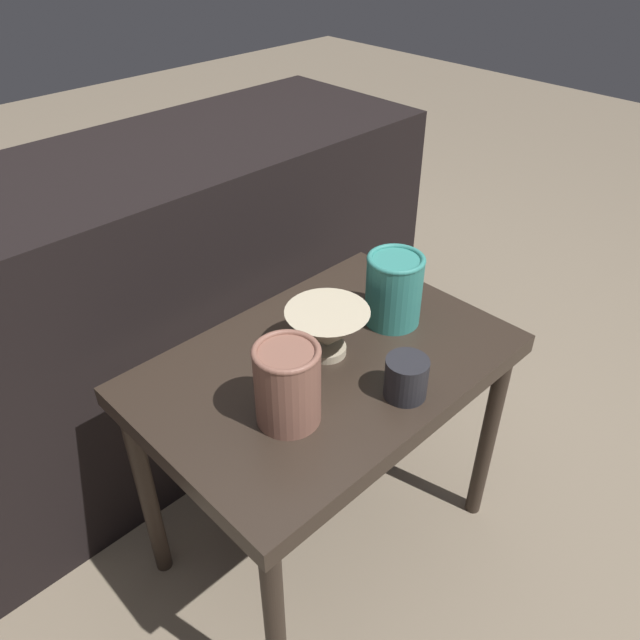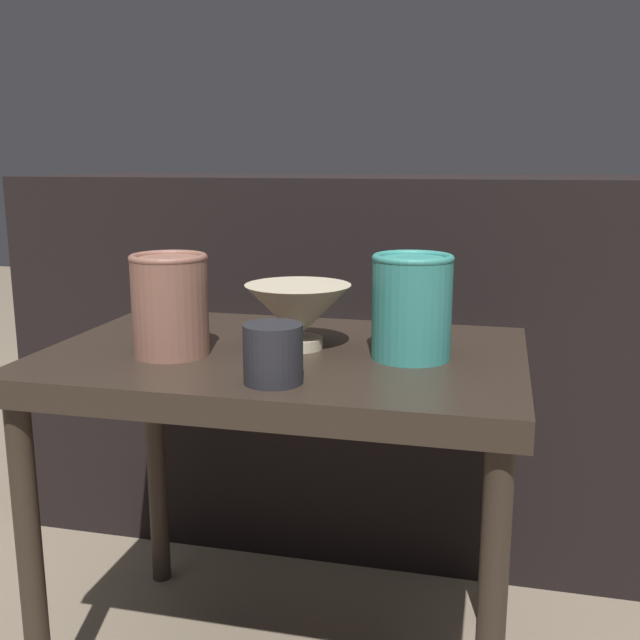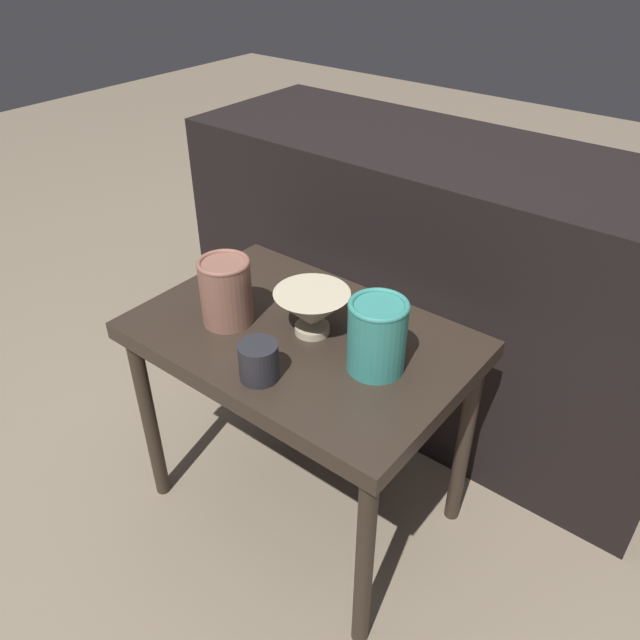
{
  "view_description": "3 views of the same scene",
  "coord_description": "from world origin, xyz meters",
  "px_view_note": "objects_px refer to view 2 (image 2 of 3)",
  "views": [
    {
      "loc": [
        -0.65,
        -0.65,
        1.3
      ],
      "look_at": [
        0.03,
        0.05,
        0.6
      ],
      "focal_mm": 35.0,
      "sensor_mm": 36.0,
      "label": 1
    },
    {
      "loc": [
        0.31,
        -1.04,
        0.82
      ],
      "look_at": [
        0.05,
        0.04,
        0.58
      ],
      "focal_mm": 42.0,
      "sensor_mm": 36.0,
      "label": 2
    },
    {
      "loc": [
        0.7,
        -0.82,
        1.31
      ],
      "look_at": [
        0.04,
        0.02,
        0.58
      ],
      "focal_mm": 35.0,
      "sensor_mm": 36.0,
      "label": 3
    }
  ],
  "objects_px": {
    "vase_textured_left": "(170,303)",
    "cup": "(273,354)",
    "vase_colorful_right": "(411,305)",
    "bowl": "(298,313)"
  },
  "relations": [
    {
      "from": "bowl",
      "to": "vase_colorful_right",
      "type": "distance_m",
      "value": 0.17
    },
    {
      "from": "bowl",
      "to": "vase_colorful_right",
      "type": "xyz_separation_m",
      "value": [
        0.17,
        -0.02,
        0.02
      ]
    },
    {
      "from": "vase_textured_left",
      "to": "cup",
      "type": "bearing_deg",
      "value": -28.33
    },
    {
      "from": "bowl",
      "to": "cup",
      "type": "relative_size",
      "value": 2.08
    },
    {
      "from": "vase_textured_left",
      "to": "vase_colorful_right",
      "type": "relative_size",
      "value": 0.99
    },
    {
      "from": "vase_textured_left",
      "to": "cup",
      "type": "xyz_separation_m",
      "value": [
        0.19,
        -0.1,
        -0.04
      ]
    },
    {
      "from": "cup",
      "to": "vase_colorful_right",
      "type": "bearing_deg",
      "value": 45.47
    },
    {
      "from": "vase_textured_left",
      "to": "cup",
      "type": "relative_size",
      "value": 1.93
    },
    {
      "from": "vase_colorful_right",
      "to": "cup",
      "type": "bearing_deg",
      "value": -134.53
    },
    {
      "from": "vase_textured_left",
      "to": "cup",
      "type": "height_order",
      "value": "vase_textured_left"
    }
  ]
}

